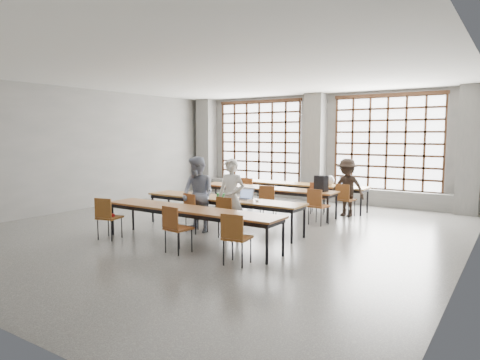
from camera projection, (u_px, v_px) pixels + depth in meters
name	position (u px, v px, depth m)	size (l,w,h in m)	color
floor	(222.00, 229.00, 9.85)	(11.00, 11.00, 0.00)	#4E4E4B
ceiling	(221.00, 74.00, 9.49)	(11.00, 11.00, 0.00)	silver
wall_back	(318.00, 147.00, 14.23)	(10.00, 10.00, 0.00)	slate
wall_left	(82.00, 149.00, 12.42)	(11.00, 11.00, 0.00)	slate
wall_right	(471.00, 160.00, 6.93)	(11.00, 11.00, 0.00)	slate
column_left	(207.00, 146.00, 16.47)	(0.60, 0.55, 3.50)	#5C5C59
column_mid	(315.00, 148.00, 14.00)	(0.60, 0.55, 3.50)	#5C5C59
column_right	(470.00, 150.00, 11.53)	(0.60, 0.55, 3.50)	#5C5C59
window_left	(259.00, 142.00, 15.39)	(3.32, 0.12, 3.00)	white
window_right	(387.00, 144.00, 12.92)	(3.32, 0.12, 3.00)	white
sill_ledge	(315.00, 193.00, 14.22)	(9.80, 0.35, 0.50)	#5C5C59
desk_row_a	(300.00, 186.00, 12.66)	(4.00, 0.70, 0.73)	brown
desk_row_b	(266.00, 190.00, 11.73)	(4.00, 0.70, 0.73)	brown
desk_row_c	(222.00, 201.00, 9.76)	(4.00, 0.70, 0.73)	brown
desk_row_d	(189.00, 211.00, 8.38)	(4.00, 0.70, 0.73)	brown
chair_back_left	(249.00, 189.00, 12.92)	(0.42, 0.43, 0.88)	brown
chair_back_mid	(318.00, 194.00, 11.70)	(0.53, 0.53, 0.88)	brown
chair_back_right	(345.00, 197.00, 11.28)	(0.48, 0.48, 0.88)	brown
chair_mid_left	(205.00, 192.00, 12.11)	(0.48, 0.49, 0.88)	brown
chair_mid_centre	(268.00, 198.00, 10.99)	(0.53, 0.53, 0.88)	brown
chair_mid_right	(317.00, 203.00, 10.24)	(0.48, 0.48, 0.88)	brown
chair_front_left	(194.00, 209.00, 9.43)	(0.50, 0.50, 0.88)	brown
chair_front_right	(228.00, 213.00, 8.93)	(0.44, 0.45, 0.88)	brown
chair_near_left	(107.00, 214.00, 8.80)	(0.50, 0.51, 0.88)	brown
chair_near_mid	(175.00, 225.00, 7.77)	(0.46, 0.46, 0.88)	brown
chair_near_right	(235.00, 234.00, 7.04)	(0.47, 0.48, 0.88)	brown
student_male	(231.00, 198.00, 9.00)	(0.61, 0.40, 1.67)	silver
student_female	(198.00, 194.00, 9.50)	(0.82, 0.64, 1.69)	navy
student_back	(347.00, 188.00, 11.36)	(0.99, 0.57, 1.54)	black
laptop_front	(245.00, 196.00, 9.54)	(0.36, 0.30, 0.26)	#B0B0B5
laptop_back	(345.00, 184.00, 12.00)	(0.41, 0.36, 0.26)	#AEAEB3
mouse	(257.00, 201.00, 9.22)	(0.10, 0.06, 0.04)	white
green_box	(222.00, 195.00, 9.85)	(0.25, 0.09, 0.09)	#2E8D3F
phone	(226.00, 199.00, 9.58)	(0.13, 0.06, 0.01)	black
paper_sheet_a	(248.00, 186.00, 12.10)	(0.30, 0.21, 0.00)	silver
paper_sheet_b	(255.00, 187.00, 11.85)	(0.30, 0.21, 0.00)	white
paper_sheet_c	(269.00, 187.00, 11.67)	(0.30, 0.21, 0.00)	white
backpack	(321.00, 184.00, 10.87)	(0.32, 0.20, 0.40)	black
plastic_bag	(330.00, 180.00, 12.18)	(0.26, 0.21, 0.29)	silver
red_pouch	(110.00, 215.00, 8.87)	(0.20, 0.08, 0.06)	maroon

